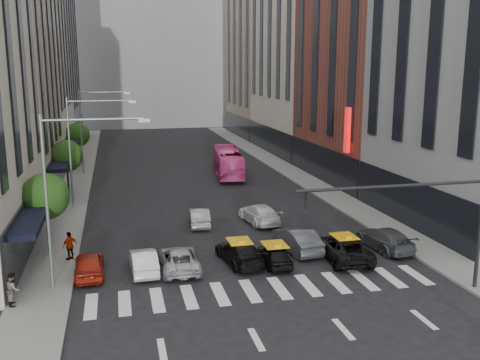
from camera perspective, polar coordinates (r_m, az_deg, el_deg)
ground at (r=27.33m, az=3.96°, el=-12.74°), size 160.00×160.00×0.00m
sidewalk_left at (r=55.03m, az=-17.16°, el=-0.54°), size 3.00×96.00×0.15m
sidewalk_right at (r=58.07m, az=6.08°, el=0.55°), size 3.00×96.00×0.15m
building_left_b at (r=52.59m, az=-24.20°, el=11.51°), size 8.00×16.00×24.00m
building_left_c at (r=70.68m, az=-21.87°, el=16.40°), size 8.00×20.00×36.00m
building_left_d at (r=89.30m, az=-19.94°, el=13.47°), size 8.00×18.00×30.00m
building_right_b at (r=56.34m, az=12.85°, el=13.21°), size 8.00×18.00×26.00m
building_right_c at (r=74.40m, az=6.37°, el=18.42°), size 8.00×20.00×40.00m
building_right_d at (r=92.07m, az=2.23°, el=13.45°), size 8.00×18.00×28.00m
building_far at (r=109.18m, az=-9.64°, el=15.14°), size 30.00×10.00×36.00m
tree_near at (r=34.85m, az=-20.04°, el=-1.67°), size 2.88×2.88×4.95m
tree_mid at (r=50.49m, az=-18.02°, el=2.46°), size 2.88×2.88×4.95m
tree_far at (r=66.31m, az=-16.96°, el=4.63°), size 2.88×2.88×4.95m
streetlamp_near at (r=28.36m, az=-18.19°, el=0.15°), size 5.38×0.25×9.00m
streetlamp_mid at (r=44.13m, az=-16.53°, el=4.24°), size 5.38×0.25×9.00m
streetlamp_far at (r=60.02m, az=-15.75°, el=6.17°), size 5.38×0.25×9.00m
traffic_signal at (r=28.17m, az=19.87°, el=-3.03°), size 10.10×0.20×6.00m
liberty_sign at (r=48.40m, az=11.39°, el=5.24°), size 0.30×0.70×4.00m
car_red at (r=31.21m, az=-15.78°, el=-8.64°), size 1.74×4.05×1.36m
car_white_front at (r=31.08m, az=-10.24°, el=-8.50°), size 1.55×4.04×1.31m
car_silver at (r=31.17m, az=-6.50°, el=-8.35°), size 2.17×4.64×1.29m
taxi_left at (r=31.96m, az=-0.05°, el=-7.70°), size 2.49×4.84×1.34m
taxi_center at (r=31.71m, az=3.71°, el=-7.99°), size 1.52×3.66×1.24m
car_grey_mid at (r=34.14m, az=6.10°, el=-6.32°), size 2.08×4.76×1.52m
taxi_right at (r=33.11m, az=11.01°, el=-7.13°), size 2.82×5.36×1.44m
car_grey_curb at (r=35.54m, az=15.16°, el=-6.05°), size 2.40×4.95×1.39m
car_row2_left at (r=39.50m, az=-4.37°, el=-3.92°), size 1.72×4.09×1.31m
car_row2_right at (r=40.09m, az=2.05°, el=-3.59°), size 2.53×5.05×1.41m
bus at (r=57.55m, az=-1.29°, el=1.94°), size 3.77×10.90×2.97m
pedestrian_near at (r=28.38m, az=-23.06°, el=-10.64°), size 0.70×0.85×1.62m
pedestrian_far at (r=33.61m, az=-17.70°, el=-6.69°), size 1.04×0.96×1.71m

